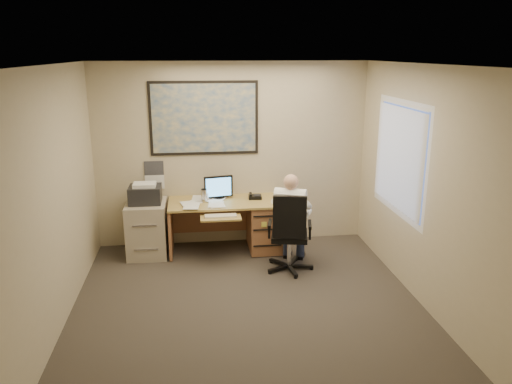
{
  "coord_description": "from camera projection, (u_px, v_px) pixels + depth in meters",
  "views": [
    {
      "loc": [
        -0.56,
        -4.98,
        2.83
      ],
      "look_at": [
        0.24,
        1.3,
        1.04
      ],
      "focal_mm": 35.0,
      "sensor_mm": 36.0,
      "label": 1
    }
  ],
  "objects": [
    {
      "name": "person",
      "position": [
        289.0,
        222.0,
        6.58
      ],
      "size": [
        0.76,
        0.89,
        1.3
      ],
      "primitive_type": null,
      "rotation": [
        0.0,
        0.0,
        -0.37
      ],
      "color": "white",
      "rests_on": "office_chair"
    },
    {
      "name": "filing_cabinet",
      "position": [
        147.0,
        224.0,
        7.11
      ],
      "size": [
        0.56,
        0.67,
        1.06
      ],
      "rotation": [
        0.0,
        0.0,
        -0.01
      ],
      "color": "#ACA08A",
      "rests_on": "ground"
    },
    {
      "name": "world_map",
      "position": [
        204.0,
        118.0,
        7.16
      ],
      "size": [
        1.56,
        0.03,
        1.06
      ],
      "primitive_type": "cube",
      "color": "#1E4C93",
      "rests_on": "room_shell"
    },
    {
      "name": "office_chair",
      "position": [
        291.0,
        248.0,
        6.6
      ],
      "size": [
        0.77,
        0.77,
        1.09
      ],
      "rotation": [
        0.0,
        0.0,
        -0.21
      ],
      "color": "black",
      "rests_on": "ground"
    },
    {
      "name": "window_blinds",
      "position": [
        400.0,
        158.0,
        6.18
      ],
      "size": [
        0.06,
        1.4,
        1.3
      ],
      "primitive_type": null,
      "color": "silver",
      "rests_on": "room_shell"
    },
    {
      "name": "desk",
      "position": [
        247.0,
        220.0,
        7.31
      ],
      "size": [
        1.6,
        0.97,
        1.08
      ],
      "color": "#AF924B",
      "rests_on": "ground"
    },
    {
      "name": "room_shell",
      "position": [
        249.0,
        198.0,
        5.23
      ],
      "size": [
        4.0,
        4.5,
        2.7
      ],
      "color": "#363029",
      "rests_on": "ground"
    },
    {
      "name": "wall_calendar",
      "position": [
        154.0,
        175.0,
        7.3
      ],
      "size": [
        0.28,
        0.01,
        0.42
      ],
      "primitive_type": "cube",
      "color": "white",
      "rests_on": "room_shell"
    }
  ]
}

